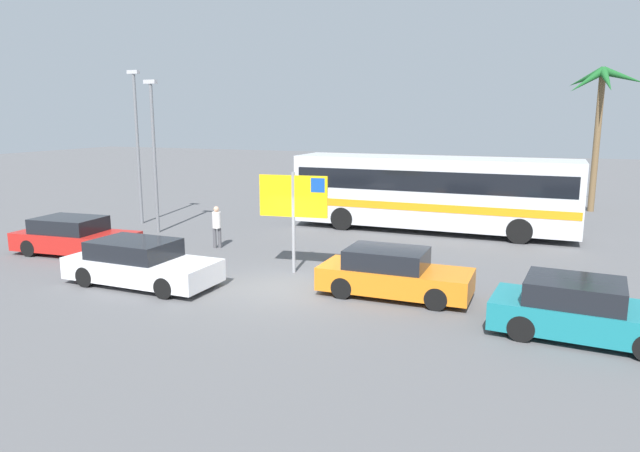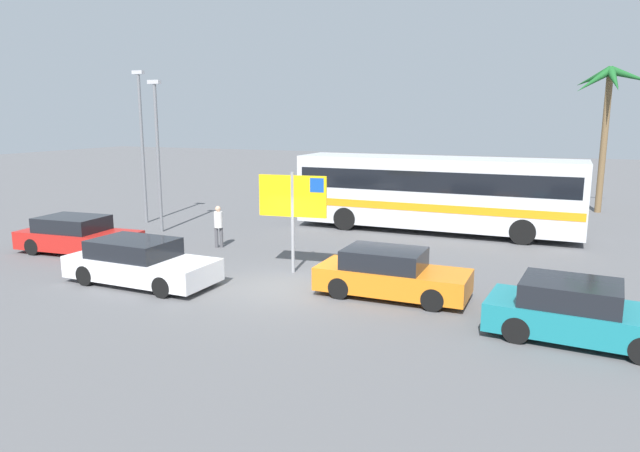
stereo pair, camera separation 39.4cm
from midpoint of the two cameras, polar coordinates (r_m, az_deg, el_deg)
ground at (r=16.70m, az=-3.95°, el=-6.19°), size 120.00×120.00×0.00m
bus_front_coach at (r=24.97m, az=10.70°, el=3.54°), size 11.82×2.69×3.17m
ferry_sign at (r=17.83m, az=-3.16°, el=2.58°), size 2.19×0.33×3.20m
car_teal at (r=14.09m, az=23.85°, el=-7.70°), size 4.08×2.08×1.32m
car_white at (r=17.73m, az=-18.04°, el=-3.57°), size 4.59×1.92×1.32m
car_orange at (r=15.91m, az=6.55°, el=-4.73°), size 4.13×1.70×1.32m
car_red at (r=22.48m, az=-23.70°, el=-0.97°), size 4.49×2.15×1.32m
pedestrian_near_sign at (r=21.84m, az=-10.75°, el=0.22°), size 0.32×0.32×1.59m
lamp_post_left_side at (r=27.52m, az=-18.10°, el=8.01°), size 0.56×0.20×6.89m
lamp_post_right_side at (r=25.13m, az=-16.62°, el=7.25°), size 0.56×0.20×6.35m
palm_tree_seaside at (r=32.70m, az=25.81°, el=11.49°), size 3.69×3.80×7.33m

